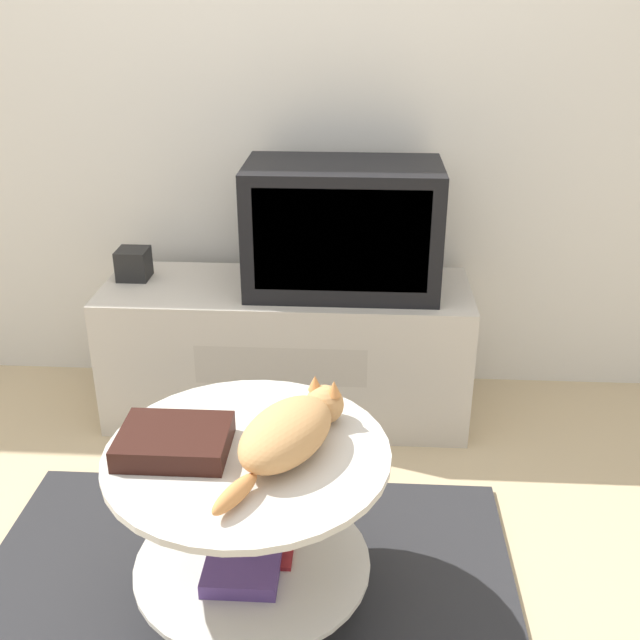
{
  "coord_description": "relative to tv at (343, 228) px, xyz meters",
  "views": [
    {
      "loc": [
        0.3,
        -1.46,
        1.52
      ],
      "look_at": [
        0.18,
        0.52,
        0.62
      ],
      "focal_mm": 42.0,
      "sensor_mm": 36.0,
      "label": 1
    }
  ],
  "objects": [
    {
      "name": "rug",
      "position": [
        -0.23,
        -1.03,
        -0.73
      ],
      "size": [
        1.47,
        1.11,
        0.02
      ],
      "color": "#28282B",
      "rests_on": "ground_plane"
    },
    {
      "name": "wall_back",
      "position": [
        -0.23,
        0.31,
        0.56
      ],
      "size": [
        8.0,
        0.05,
        2.6
      ],
      "color": "silver",
      "rests_on": "ground_plane"
    },
    {
      "name": "tv_stand",
      "position": [
        -0.2,
        -0.0,
        -0.48
      ],
      "size": [
        1.33,
        0.46,
        0.51
      ],
      "color": "beige",
      "rests_on": "ground_plane"
    },
    {
      "name": "ground_plane",
      "position": [
        -0.23,
        -1.03,
        -0.74
      ],
      "size": [
        12.0,
        12.0,
        0.0
      ],
      "primitive_type": "plane",
      "color": "tan"
    },
    {
      "name": "tv",
      "position": [
        0.0,
        0.0,
        0.0
      ],
      "size": [
        0.67,
        0.37,
        0.44
      ],
      "color": "black",
      "rests_on": "tv_stand"
    },
    {
      "name": "dvd_box",
      "position": [
        -0.36,
        -1.03,
        -0.21
      ],
      "size": [
        0.26,
        0.2,
        0.06
      ],
      "color": "black",
      "rests_on": "coffee_table"
    },
    {
      "name": "coffee_table",
      "position": [
        -0.19,
        -1.02,
        -0.41
      ],
      "size": [
        0.69,
        0.69,
        0.48
      ],
      "color": "#B2B2B7",
      "rests_on": "rug"
    },
    {
      "name": "cat",
      "position": [
        -0.09,
        -1.02,
        -0.17
      ],
      "size": [
        0.29,
        0.47,
        0.13
      ],
      "rotation": [
        0.0,
        0.0,
        1.1
      ],
      "color": "tan",
      "rests_on": "coffee_table"
    },
    {
      "name": "speaker",
      "position": [
        -0.77,
        0.04,
        -0.17
      ],
      "size": [
        0.11,
        0.11,
        0.11
      ],
      "color": "black",
      "rests_on": "tv_stand"
    }
  ]
}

